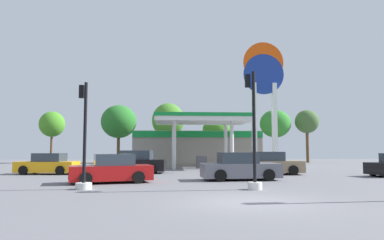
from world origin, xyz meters
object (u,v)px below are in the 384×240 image
at_px(traffic_signal_1, 84,154).
at_px(tree_2, 168,121).
at_px(car_0, 48,165).
at_px(car_2, 111,170).
at_px(car_4, 270,164).
at_px(car_1, 135,163).
at_px(tree_0, 52,124).
at_px(tree_3, 216,130).
at_px(tree_1, 119,122).
at_px(station_pole_sign, 264,87).
at_px(car_3, 240,167).
at_px(tree_5, 307,122).
at_px(traffic_signal_2, 254,147).
at_px(tree_4, 275,124).

relative_size(traffic_signal_1, tree_2, 0.64).
bearing_deg(car_0, car_2, -50.21).
bearing_deg(car_4, car_1, 168.96).
distance_m(traffic_signal_1, tree_0, 29.57).
bearing_deg(tree_3, traffic_signal_1, -109.81).
bearing_deg(tree_0, tree_3, -3.38).
distance_m(car_2, tree_2, 25.18).
bearing_deg(tree_1, car_1, -78.10).
bearing_deg(car_4, tree_1, 124.89).
bearing_deg(tree_0, car_2, -65.93).
bearing_deg(car_1, car_0, -173.89).
bearing_deg(station_pole_sign, car_2, -130.27).
distance_m(car_2, car_3, 6.94).
height_order(car_3, tree_5, tree_5).
relative_size(traffic_signal_2, tree_2, 0.70).
height_order(car_0, tree_2, tree_2).
height_order(tree_1, tree_5, tree_1).
bearing_deg(tree_2, tree_5, -2.73).
distance_m(station_pole_sign, tree_3, 10.66).
distance_m(car_0, tree_2, 20.51).
bearing_deg(car_2, car_3, 8.78).
height_order(car_0, tree_3, tree_3).
distance_m(car_4, traffic_signal_1, 13.20).
xyz_separation_m(car_1, tree_4, (15.54, 16.78, 4.03)).
relative_size(traffic_signal_1, tree_4, 0.72).
relative_size(traffic_signal_2, tree_3, 0.94).
height_order(tree_2, tree_4, tree_2).
height_order(station_pole_sign, car_1, station_pole_sign).
xyz_separation_m(tree_1, tree_5, (23.01, 0.38, 0.11)).
bearing_deg(car_0, car_3, -23.55).
bearing_deg(traffic_signal_1, tree_1, 94.74).
height_order(car_3, tree_1, tree_1).
relative_size(car_2, tree_5, 0.68).
height_order(station_pole_sign, car_3, station_pole_sign).
relative_size(car_2, car_3, 1.00).
relative_size(car_0, tree_0, 0.67).
relative_size(car_0, tree_5, 0.63).
bearing_deg(car_2, tree_1, 97.14).
height_order(traffic_signal_1, tree_1, tree_1).
xyz_separation_m(car_0, tree_0, (-5.79, 18.45, 3.99)).
height_order(car_0, tree_0, tree_0).
height_order(car_1, tree_3, tree_3).
height_order(tree_1, tree_4, tree_1).
xyz_separation_m(car_0, tree_5, (25.37, 17.44, 4.35)).
height_order(traffic_signal_1, tree_3, tree_3).
height_order(car_2, tree_4, tree_4).
height_order(car_2, tree_3, tree_3).
height_order(car_2, tree_1, tree_1).
bearing_deg(traffic_signal_1, tree_3, 70.19).
distance_m(tree_2, tree_4, 13.21).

